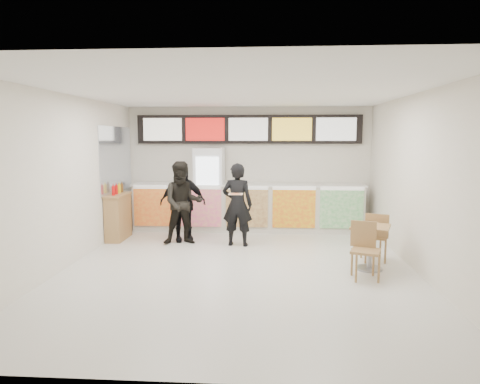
# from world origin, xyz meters

# --- Properties ---
(floor) EXTENTS (7.00, 7.00, 0.00)m
(floor) POSITION_xyz_m (0.00, 0.00, 0.00)
(floor) COLOR beige
(floor) RESTS_ON ground
(ceiling) EXTENTS (7.00, 7.00, 0.00)m
(ceiling) POSITION_xyz_m (0.00, 0.00, 3.00)
(ceiling) COLOR white
(ceiling) RESTS_ON wall_back
(wall_back) EXTENTS (6.00, 0.00, 6.00)m
(wall_back) POSITION_xyz_m (0.00, 3.50, 1.50)
(wall_back) COLOR silver
(wall_back) RESTS_ON floor
(wall_left) EXTENTS (0.00, 7.00, 7.00)m
(wall_left) POSITION_xyz_m (-3.00, 0.00, 1.50)
(wall_left) COLOR silver
(wall_left) RESTS_ON floor
(wall_right) EXTENTS (0.00, 7.00, 7.00)m
(wall_right) POSITION_xyz_m (3.00, 0.00, 1.50)
(wall_right) COLOR silver
(wall_right) RESTS_ON floor
(service_counter) EXTENTS (5.56, 0.77, 1.14)m
(service_counter) POSITION_xyz_m (0.00, 3.09, 0.57)
(service_counter) COLOR silver
(service_counter) RESTS_ON floor
(menu_board) EXTENTS (5.50, 0.14, 0.70)m
(menu_board) POSITION_xyz_m (0.00, 3.41, 2.45)
(menu_board) COLOR black
(menu_board) RESTS_ON wall_back
(drinks_fridge) EXTENTS (0.70, 0.67, 2.00)m
(drinks_fridge) POSITION_xyz_m (-0.93, 3.11, 1.00)
(drinks_fridge) COLOR white
(drinks_fridge) RESTS_ON floor
(mirror_panel) EXTENTS (0.01, 2.00, 1.50)m
(mirror_panel) POSITION_xyz_m (-2.99, 2.45, 1.75)
(mirror_panel) COLOR #B2B7BF
(mirror_panel) RESTS_ON wall_left
(customer_main) EXTENTS (0.68, 0.49, 1.73)m
(customer_main) POSITION_xyz_m (-0.14, 1.59, 0.87)
(customer_main) COLOR black
(customer_main) RESTS_ON floor
(customer_left) EXTENTS (0.99, 0.86, 1.76)m
(customer_left) POSITION_xyz_m (-1.30, 1.65, 0.88)
(customer_left) COLOR black
(customer_left) RESTS_ON floor
(customer_mid) EXTENTS (1.06, 0.66, 1.68)m
(customer_mid) POSITION_xyz_m (-1.35, 1.91, 0.84)
(customer_mid) COLOR black
(customer_mid) RESTS_ON floor
(pizza_slice) EXTENTS (0.36, 0.36, 0.02)m
(pizza_slice) POSITION_xyz_m (-0.14, 1.14, 1.16)
(pizza_slice) COLOR beige
(pizza_slice) RESTS_ON customer_main
(cafe_table) EXTENTS (0.93, 1.61, 0.91)m
(cafe_table) POSITION_xyz_m (2.24, 0.10, 0.53)
(cafe_table) COLOR #AA774E
(cafe_table) RESTS_ON floor
(condiment_ledge) EXTENTS (0.37, 0.91, 1.21)m
(condiment_ledge) POSITION_xyz_m (-2.82, 1.97, 0.52)
(condiment_ledge) COLOR #AA774E
(condiment_ledge) RESTS_ON floor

